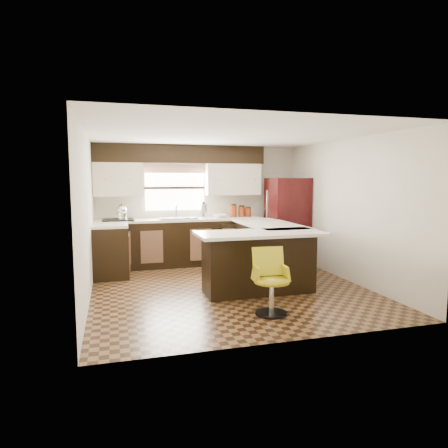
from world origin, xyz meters
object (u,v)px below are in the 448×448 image
object	(u,v)px
peninsula_return	(259,263)
bar_chair	(272,282)
refrigerator	(287,221)
peninsula_long	(267,251)

from	to	relation	value
peninsula_return	bar_chair	bearing A→B (deg)	-101.15
refrigerator	peninsula_long	bearing A→B (deg)	-131.50
peninsula_return	refrigerator	distance (m)	2.35
peninsula_long	refrigerator	world-z (taller)	refrigerator
peninsula_return	refrigerator	xyz separation A→B (m)	(1.33, 1.88, 0.43)
peninsula_return	peninsula_long	bearing A→B (deg)	61.70
peninsula_return	bar_chair	distance (m)	1.01
peninsula_return	refrigerator	world-z (taller)	refrigerator
peninsula_return	refrigerator	size ratio (longest dim) A/B	0.94
peninsula_long	bar_chair	world-z (taller)	peninsula_long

